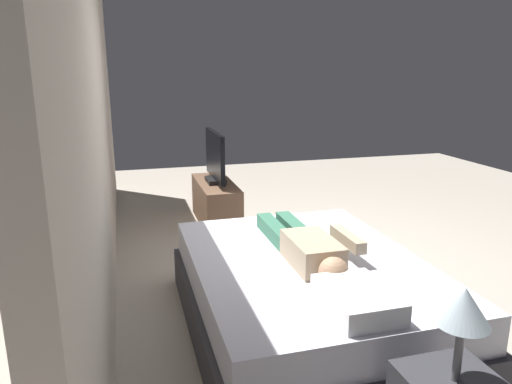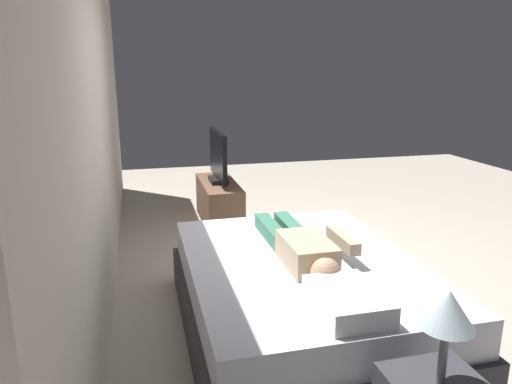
% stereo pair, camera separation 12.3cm
% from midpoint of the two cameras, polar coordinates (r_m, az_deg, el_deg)
% --- Properties ---
extents(ground_plane, '(10.00, 10.00, 0.00)m').
position_cam_midpoint_polar(ground_plane, '(4.38, 5.83, -9.47)').
color(ground_plane, '#ADA393').
extents(back_wall, '(6.40, 0.10, 2.80)m').
position_cam_midpoint_polar(back_wall, '(4.14, -19.37, 8.49)').
color(back_wall, beige).
rests_on(back_wall, ground).
extents(bed, '(2.08, 1.57, 0.54)m').
position_cam_midpoint_polar(bed, '(3.36, 4.89, -12.35)').
color(bed, '#333338').
rests_on(bed, ground).
extents(pillow, '(0.48, 0.34, 0.12)m').
position_cam_midpoint_polar(pillow, '(2.62, 10.71, -12.53)').
color(pillow, white).
rests_on(pillow, bed).
extents(person, '(1.26, 0.46, 0.18)m').
position_cam_midpoint_polar(person, '(3.24, 5.03, -6.46)').
color(person, tan).
rests_on(person, bed).
extents(remote, '(0.15, 0.04, 0.02)m').
position_cam_midpoint_polar(remote, '(3.55, 10.30, -5.98)').
color(remote, black).
rests_on(remote, bed).
extents(tv_stand, '(1.10, 0.40, 0.50)m').
position_cam_midpoint_polar(tv_stand, '(5.60, -5.45, -1.32)').
color(tv_stand, brown).
rests_on(tv_stand, ground).
extents(tv, '(0.88, 0.20, 0.59)m').
position_cam_midpoint_polar(tv, '(5.48, -5.58, 4.06)').
color(tv, black).
rests_on(tv, tv_stand).
extents(lamp, '(0.22, 0.22, 0.42)m').
position_cam_midpoint_polar(lamp, '(2.11, 22.10, -12.79)').
color(lamp, '#59595B').
rests_on(lamp, nightstand).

